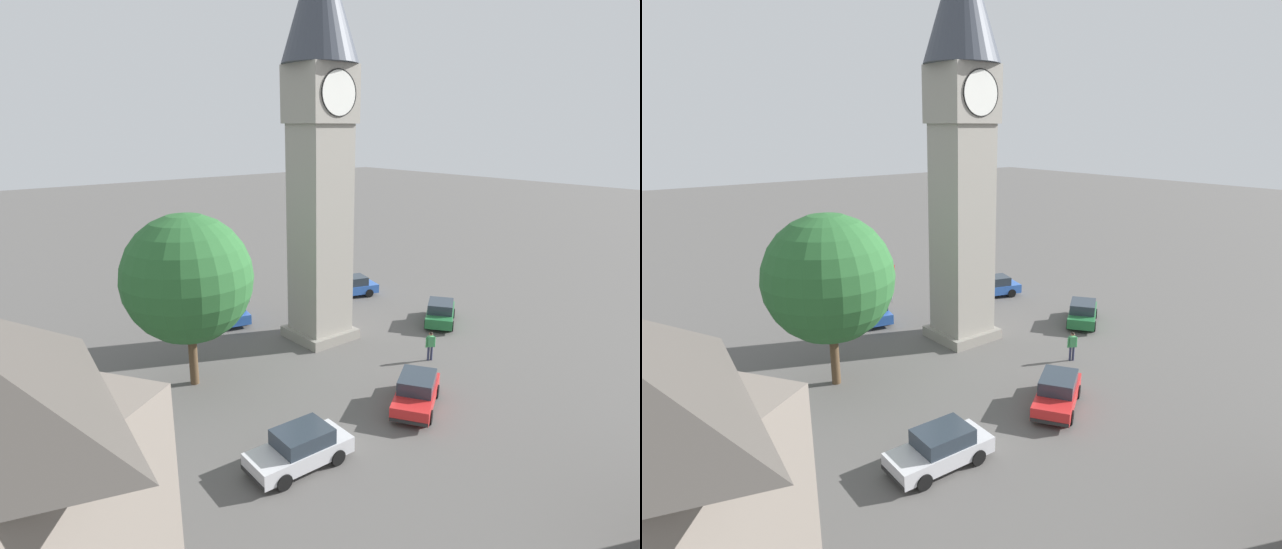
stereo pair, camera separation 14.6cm
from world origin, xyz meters
TOP-DOWN VIEW (x-y plane):
  - ground_plane at (0.00, 0.00)m, footprint 200.00×200.00m
  - clock_tower at (0.00, 0.00)m, footprint 4.25×4.25m
  - car_blue_kerb at (-8.75, -9.55)m, footprint 4.20×1.95m
  - car_silver_kerb at (-2.91, 6.03)m, footprint 2.57×4.40m
  - car_red_corner at (6.97, 4.86)m, footprint 4.44×2.84m
  - car_white_side at (-1.90, -9.40)m, footprint 4.39×3.63m
  - car_black_far at (7.65, -3.19)m, footprint 4.34×3.77m
  - pedestrian at (2.61, -6.50)m, footprint 0.50×0.37m
  - tree at (-8.82, -0.77)m, footprint 6.35×6.35m
  - road_sign at (0.18, 8.49)m, footprint 0.60×0.07m

SIDE VIEW (x-z plane):
  - ground_plane at x=0.00m, z-range 0.00..0.00m
  - car_blue_kerb at x=-8.75m, z-range 0.00..1.53m
  - car_silver_kerb at x=-2.91m, z-range 0.00..1.53m
  - car_red_corner at x=6.97m, z-range 0.00..1.53m
  - car_white_side at x=-1.90m, z-range 0.00..1.53m
  - car_black_far at x=7.65m, z-range 0.00..1.53m
  - pedestrian at x=2.61m, z-range 0.16..1.86m
  - road_sign at x=0.18m, z-range 0.50..3.30m
  - tree at x=-8.82m, z-range 1.17..9.89m
  - clock_tower at x=0.00m, z-range 1.95..24.69m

